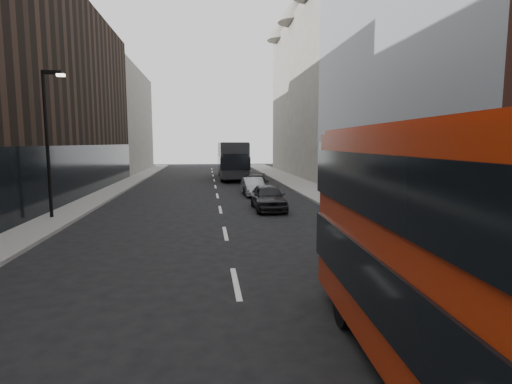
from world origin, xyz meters
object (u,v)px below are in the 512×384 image
object	(u,v)px
red_bus	(500,267)
car_a	(268,197)
street_lamp	(48,134)
car_b	(253,187)
grey_bus	(232,159)
car_c	(256,184)

from	to	relation	value
red_bus	car_a	world-z (taller)	red_bus
street_lamp	car_b	size ratio (longest dim) A/B	1.80
red_bus	street_lamp	bearing A→B (deg)	128.00
street_lamp	car_b	world-z (taller)	street_lamp
grey_bus	car_a	world-z (taller)	grey_bus
red_bus	grey_bus	world-z (taller)	red_bus
car_b	car_c	size ratio (longest dim) A/B	0.82
grey_bus	car_b	bearing A→B (deg)	-86.99
street_lamp	grey_bus	world-z (taller)	street_lamp
red_bus	grey_bus	xyz separation A→B (m)	(-0.88, 37.98, -0.20)
street_lamp	car_c	xyz separation A→B (m)	(11.17, 9.44, -3.50)
red_bus	car_c	world-z (taller)	red_bus
grey_bus	car_b	world-z (taller)	grey_bus
car_b	red_bus	bearing A→B (deg)	-90.95
street_lamp	grey_bus	size ratio (longest dim) A/B	0.59
street_lamp	red_bus	bearing A→B (deg)	-55.37
grey_bus	red_bus	bearing A→B (deg)	-88.23
street_lamp	car_a	distance (m)	11.57
red_bus	grey_bus	distance (m)	37.99
street_lamp	car_c	bearing A→B (deg)	40.21
car_a	car_b	world-z (taller)	car_a
car_b	car_a	bearing A→B (deg)	-90.48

